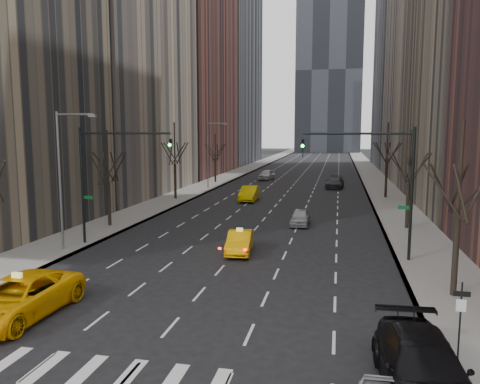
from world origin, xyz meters
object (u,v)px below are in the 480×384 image
Objects in this scene: taxi_suv at (18,298)px; silver_sedan_ahead at (300,217)px; taxi_sedan at (240,242)px; parked_suv_black at (423,369)px.

taxi_suv is 1.60× the size of silver_sedan_ahead.
silver_sedan_ahead is at bearing 67.73° from taxi_suv.
taxi_suv is 1.46× the size of taxi_sedan.
taxi_suv is 16.01m from parked_suv_black.
parked_suv_black is at bearing -77.18° from silver_sedan_ahead.
parked_suv_black reaches higher than silver_sedan_ahead.
parked_suv_black is (5.69, -25.18, 0.21)m from silver_sedan_ahead.
taxi_sedan is at bearing 116.95° from parked_suv_black.
silver_sedan_ahead is 25.82m from parked_suv_black.
parked_suv_black is (8.81, -15.23, 0.17)m from taxi_sedan.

